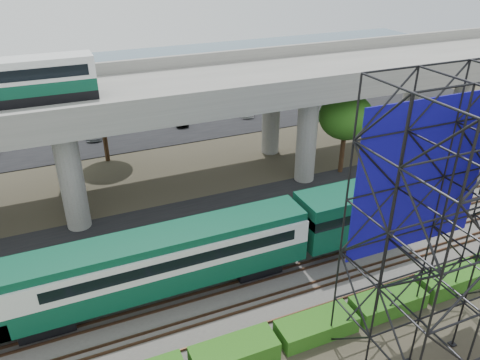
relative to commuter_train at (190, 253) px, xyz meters
name	(u,v)px	position (x,y,z in m)	size (l,w,h in m)	color
ground	(266,291)	(4.29, -2.00, -2.88)	(140.00, 140.00, 0.00)	#474233
ballast_bed	(253,272)	(4.29, 0.00, -2.78)	(90.00, 12.00, 0.20)	slate
service_road	(210,212)	(4.29, 8.50, -2.84)	(90.00, 5.00, 0.08)	black
parking_lot	(144,120)	(4.29, 32.00, -2.84)	(90.00, 18.00, 0.08)	black
harbor_water	(113,77)	(4.29, 54.00, -2.87)	(140.00, 40.00, 0.03)	#445A70
rail_tracks	(253,269)	(4.29, 0.00, -2.60)	(90.00, 9.52, 0.16)	#472D1E
commuter_train	(190,253)	(0.00, 0.00, 0.00)	(29.30, 3.06, 4.30)	black
overpass	(173,98)	(3.34, 14.00, 5.33)	(80.00, 12.00, 12.40)	#9E9B93
scaffold_tower	(461,238)	(10.27, -9.98, 4.59)	(9.36, 6.36, 15.00)	black
hedge_strip	(317,326)	(5.29, -6.30, -2.32)	(34.60, 1.80, 1.20)	#245413
trees	(131,133)	(-0.38, 14.17, 2.69)	(40.94, 16.94, 7.69)	#382314
parked_cars	(161,114)	(6.34, 31.64, -2.20)	(34.79, 9.68, 1.31)	silver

